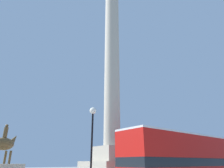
# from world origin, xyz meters

# --- Properties ---
(monument_column) EXTENTS (6.31, 6.31, 25.22)m
(monument_column) POSITION_xyz_m (0.00, 0.00, 6.45)
(monument_column) COLOR #ADA593
(monument_column) RESTS_ON ground_plane
(bus_b) EXTENTS (10.28, 2.91, 4.41)m
(bus_b) POSITION_xyz_m (1.49, -6.22, 2.43)
(bus_b) COLOR #B7140F
(bus_b) RESTS_ON ground_plane
(street_lamp) EXTENTS (0.50, 0.50, 6.41)m
(street_lamp) POSITION_xyz_m (-3.79, -2.52, 4.04)
(street_lamp) COLOR black
(street_lamp) RESTS_ON ground_plane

